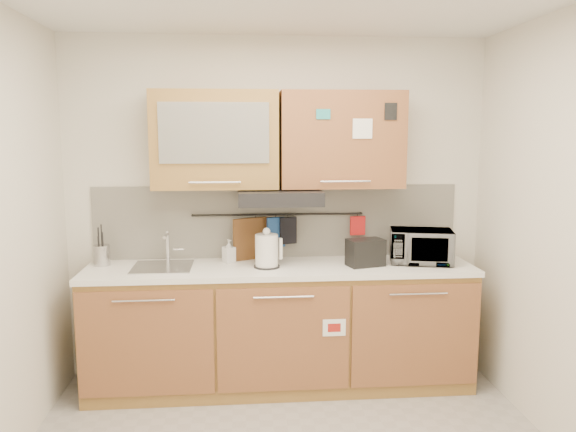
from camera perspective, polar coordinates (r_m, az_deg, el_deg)
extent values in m
plane|color=silver|center=(4.35, -1.08, 0.77)|extent=(3.20, 0.00, 3.20)
cube|color=#AA7D3C|center=(4.26, -0.78, -11.32)|extent=(2.80, 0.60, 0.88)
cube|color=black|center=(4.41, -0.77, -16.09)|extent=(2.80, 0.54, 0.10)
cube|color=#915933|center=(4.00, -14.24, -12.48)|extent=(0.91, 0.02, 0.74)
cylinder|color=silver|center=(3.88, -14.47, -8.33)|extent=(0.41, 0.01, 0.01)
cube|color=#915933|center=(3.96, -0.46, -12.44)|extent=(0.91, 0.02, 0.74)
cylinder|color=silver|center=(3.83, -0.43, -8.25)|extent=(0.41, 0.01, 0.01)
cube|color=#915933|center=(4.13, 12.85, -11.75)|extent=(0.91, 0.02, 0.74)
cylinder|color=silver|center=(4.01, 13.11, -7.71)|extent=(0.41, 0.01, 0.01)
cube|color=white|center=(4.12, -0.78, -5.34)|extent=(2.82, 0.62, 0.04)
cube|color=silver|center=(4.35, -1.07, -0.55)|extent=(2.80, 0.02, 0.56)
cube|color=#AA7D3C|center=(4.13, -7.39, 7.68)|extent=(0.90, 0.35, 0.70)
cube|color=silver|center=(3.94, -7.52, 8.36)|extent=(0.76, 0.02, 0.42)
cube|color=#915933|center=(4.19, 5.41, 7.72)|extent=(0.90, 0.35, 0.70)
cube|color=white|center=(4.03, 7.58, 8.79)|extent=(0.14, 0.00, 0.14)
cube|color=black|center=(4.08, -0.86, 1.97)|extent=(0.60, 0.46, 0.10)
cube|color=silver|center=(4.15, -12.63, -5.21)|extent=(0.42, 0.40, 0.03)
cylinder|color=silver|center=(4.28, -12.13, -3.08)|extent=(0.03, 0.03, 0.24)
cylinder|color=silver|center=(4.18, -12.31, -1.95)|extent=(0.02, 0.18, 0.02)
cylinder|color=black|center=(4.30, -1.04, 0.16)|extent=(1.30, 0.02, 0.02)
cylinder|color=#ABAAAF|center=(4.33, -18.38, -3.80)|extent=(0.13, 0.13, 0.15)
cylinder|color=black|center=(4.33, -18.65, -2.93)|extent=(0.01, 0.01, 0.28)
cylinder|color=black|center=(4.30, -18.27, -3.19)|extent=(0.01, 0.01, 0.25)
cylinder|color=black|center=(4.33, -18.37, -2.77)|extent=(0.01, 0.01, 0.30)
cylinder|color=black|center=(4.31, -18.66, -3.40)|extent=(0.01, 0.01, 0.22)
cylinder|color=silver|center=(4.04, -2.18, -3.57)|extent=(0.20, 0.20, 0.24)
sphere|color=silver|center=(4.01, -2.19, -1.58)|extent=(0.05, 0.05, 0.05)
cube|color=silver|center=(4.07, -0.78, -3.32)|extent=(0.03, 0.04, 0.15)
cylinder|color=black|center=(4.06, -2.17, -5.12)|extent=(0.19, 0.19, 0.01)
cube|color=black|center=(4.13, 7.88, -3.69)|extent=(0.29, 0.22, 0.20)
cube|color=black|center=(4.09, 7.33, -2.51)|extent=(0.10, 0.13, 0.01)
cube|color=black|center=(4.13, 8.48, -2.41)|extent=(0.10, 0.13, 0.01)
imported|color=#999999|center=(4.29, 13.35, -3.02)|extent=(0.50, 0.39, 0.25)
imported|color=#999999|center=(4.22, -6.03, -3.55)|extent=(0.11, 0.11, 0.17)
cube|color=brown|center=(4.32, -3.27, -3.19)|extent=(0.35, 0.18, 0.46)
cube|color=#214D9A|center=(4.31, -1.23, -1.65)|extent=(0.14, 0.07, 0.23)
cube|color=black|center=(4.31, -0.01, -1.48)|extent=(0.14, 0.08, 0.21)
cube|color=red|center=(4.39, 7.09, -0.97)|extent=(0.12, 0.03, 0.15)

